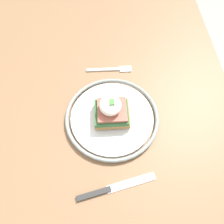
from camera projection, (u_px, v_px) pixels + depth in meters
name	position (u px, v px, depth m)	size (l,w,h in m)	color
ground_plane	(104.00, 172.00, 1.25)	(6.00, 6.00, 0.00)	#9E9993
dining_table	(98.00, 125.00, 0.70)	(1.06, 0.79, 0.73)	#846042
plate	(112.00, 117.00, 0.58)	(0.25, 0.25, 0.02)	silver
sandwich	(111.00, 111.00, 0.55)	(0.08, 0.09, 0.07)	#9E703D
fork	(112.00, 69.00, 0.67)	(0.02, 0.14, 0.00)	silver
knife	(110.00, 189.00, 0.50)	(0.06, 0.19, 0.01)	#2D2D2D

